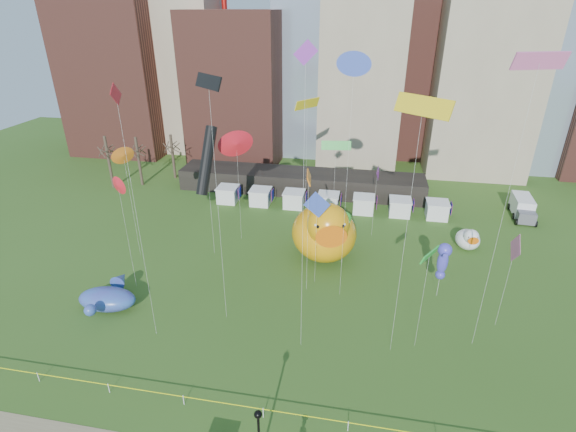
% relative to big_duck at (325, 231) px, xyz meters
% --- Properties ---
extents(ground, '(160.00, 160.00, 0.00)m').
position_rel_big_duck_xyz_m(ground, '(-1.86, -22.41, -3.58)').
color(ground, '#33561A').
rests_on(ground, ground).
extents(skyline, '(101.00, 23.00, 68.00)m').
position_rel_big_duck_xyz_m(skyline, '(0.39, 38.65, 17.86)').
color(skyline, brown).
rests_on(skyline, ground).
extents(pavilion, '(38.00, 6.00, 3.20)m').
position_rel_big_duck_xyz_m(pavilion, '(-5.86, 19.59, -1.98)').
color(pavilion, black).
rests_on(pavilion, ground).
extents(vendor_tents, '(33.24, 2.80, 2.40)m').
position_rel_big_duck_xyz_m(vendor_tents, '(-0.84, 13.59, -2.48)').
color(vendor_tents, white).
rests_on(vendor_tents, ground).
extents(bare_trees, '(8.44, 6.44, 8.50)m').
position_rel_big_duck_xyz_m(bare_trees, '(-32.03, 18.13, 0.43)').
color(bare_trees, '#382B21').
rests_on(bare_trees, ground).
extents(caution_tape, '(50.00, 0.06, 0.90)m').
position_rel_big_duck_xyz_m(caution_tape, '(-1.86, -22.41, -2.90)').
color(caution_tape, white).
rests_on(caution_tape, ground).
extents(big_duck, '(9.22, 10.94, 7.81)m').
position_rel_big_duck_xyz_m(big_duck, '(0.00, 0.00, 0.00)').
color(big_duck, orange).
rests_on(big_duck, ground).
extents(small_duck, '(3.03, 3.95, 2.97)m').
position_rel_big_duck_xyz_m(small_duck, '(16.78, 5.35, -2.22)').
color(small_duck, white).
rests_on(small_duck, ground).
extents(seahorse_green, '(1.77, 1.98, 6.47)m').
position_rel_big_duck_xyz_m(seahorse_green, '(2.15, -0.66, 1.21)').
color(seahorse_green, silver).
rests_on(seahorse_green, ground).
extents(seahorse_purple, '(1.46, 1.78, 6.08)m').
position_rel_big_duck_xyz_m(seahorse_purple, '(12.07, -5.16, 0.82)').
color(seahorse_purple, silver).
rests_on(seahorse_purple, ground).
extents(whale_inflatable, '(5.78, 7.23, 2.47)m').
position_rel_big_duck_xyz_m(whale_inflatable, '(-19.53, -12.86, -2.45)').
color(whale_inflatable, '#433796').
rests_on(whale_inflatable, ground).
extents(lamppost, '(0.50, 0.50, 4.78)m').
position_rel_big_duck_xyz_m(lamppost, '(-1.27, -25.78, -0.66)').
color(lamppost, black).
rests_on(lamppost, footpath).
extents(box_truck, '(2.92, 6.47, 2.68)m').
position_rel_big_duck_xyz_m(box_truck, '(25.85, 16.25, -2.21)').
color(box_truck, white).
rests_on(box_truck, ground).
extents(kite_0, '(0.13, 1.57, 21.83)m').
position_rel_big_duck_xyz_m(kite_0, '(-13.32, -15.66, 16.10)').
color(kite_0, silver).
rests_on(kite_0, ground).
extents(kite_1, '(3.70, 1.70, 23.91)m').
position_rel_big_duck_xyz_m(kite_1, '(14.26, -11.84, 19.63)').
color(kite_1, silver).
rests_on(kite_1, ground).
extents(kite_2, '(2.01, 4.41, 15.09)m').
position_rel_big_duck_xyz_m(kite_2, '(-12.95, -1.10, 7.88)').
color(kite_2, silver).
rests_on(kite_2, ground).
extents(kite_3, '(1.63, 2.26, 9.49)m').
position_rel_big_duck_xyz_m(kite_3, '(9.35, -12.87, 5.48)').
color(kite_3, silver).
rests_on(kite_3, ground).
extents(kite_4, '(3.57, 3.06, 21.26)m').
position_rel_big_duck_xyz_m(kite_4, '(7.25, -13.80, 16.96)').
color(kite_4, silver).
rests_on(kite_4, ground).
extents(kite_5, '(2.53, 1.41, 10.41)m').
position_rel_big_duck_xyz_m(kite_5, '(-0.43, -4.87, 5.31)').
color(kite_5, silver).
rests_on(kite_5, ground).
extents(kite_6, '(1.07, 1.67, 13.09)m').
position_rel_big_duck_xyz_m(kite_6, '(-21.40, -3.16, 8.58)').
color(kite_6, silver).
rests_on(kite_6, ground).
extents(kite_7, '(1.60, 0.06, 24.63)m').
position_rel_big_duck_xyz_m(kite_7, '(-0.38, -14.61, 18.58)').
color(kite_7, silver).
rests_on(kite_7, ground).
extents(kite_8, '(1.51, 1.07, 12.14)m').
position_rel_big_duck_xyz_m(kite_8, '(-18.77, -9.07, 7.69)').
color(kite_8, silver).
rests_on(kite_8, ground).
extents(kite_9, '(0.15, 2.91, 9.61)m').
position_rel_big_duck_xyz_m(kite_9, '(16.85, -8.78, 4.50)').
color(kite_9, silver).
rests_on(kite_9, ground).
extents(kite_10, '(2.84, 2.56, 22.01)m').
position_rel_big_duck_xyz_m(kite_10, '(-7.90, -12.17, 17.77)').
color(kite_10, silver).
rests_on(kite_10, ground).
extents(kite_11, '(3.36, 0.90, 12.92)m').
position_rel_big_duck_xyz_m(kite_11, '(0.52, 3.99, 8.78)').
color(kite_11, silver).
rests_on(kite_11, ground).
extents(kite_12, '(2.75, 3.62, 16.15)m').
position_rel_big_duck_xyz_m(kite_12, '(-3.78, 10.68, 11.91)').
color(kite_12, silver).
rests_on(kite_12, ground).
extents(kite_13, '(1.95, 0.79, 23.33)m').
position_rel_big_duck_xyz_m(kite_13, '(2.37, -6.72, 18.69)').
color(kite_13, silver).
rests_on(kite_13, ground).
extents(kite_14, '(0.73, 2.66, 12.76)m').
position_rel_big_duck_xyz_m(kite_14, '(-1.10, -6.37, 8.70)').
color(kite_14, silver).
rests_on(kite_14, ground).
extents(kite_15, '(0.29, 1.67, 9.32)m').
position_rel_big_duck_xyz_m(kite_15, '(5.40, 6.63, 4.89)').
color(kite_15, silver).
rests_on(kite_15, ground).
extents(kite_16, '(2.44, 2.30, 13.78)m').
position_rel_big_duck_xyz_m(kite_16, '(-10.76, 2.89, 8.70)').
color(kite_16, silver).
rests_on(kite_16, ground).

